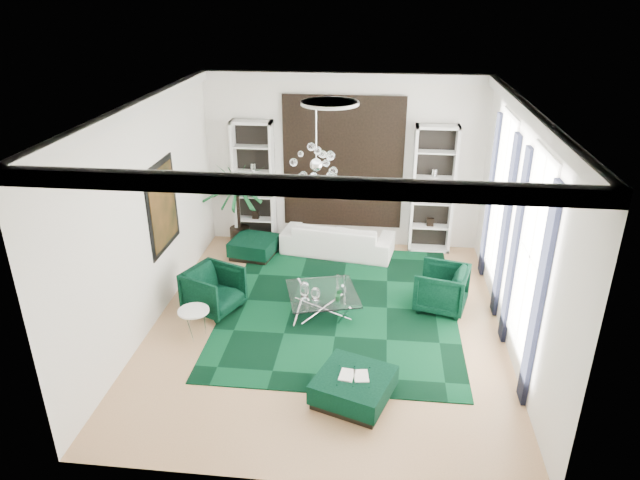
# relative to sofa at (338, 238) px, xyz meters

# --- Properties ---
(floor) EXTENTS (6.00, 7.00, 0.02)m
(floor) POSITION_rel_sofa_xyz_m (0.05, -2.90, -0.36)
(floor) COLOR tan
(floor) RESTS_ON ground
(ceiling) EXTENTS (6.00, 7.00, 0.02)m
(ceiling) POSITION_rel_sofa_xyz_m (0.05, -2.90, 3.46)
(ceiling) COLOR white
(ceiling) RESTS_ON ground
(wall_back) EXTENTS (6.00, 0.02, 3.80)m
(wall_back) POSITION_rel_sofa_xyz_m (0.05, 0.61, 1.55)
(wall_back) COLOR white
(wall_back) RESTS_ON ground
(wall_front) EXTENTS (6.00, 0.02, 3.80)m
(wall_front) POSITION_rel_sofa_xyz_m (0.05, -6.41, 1.55)
(wall_front) COLOR white
(wall_front) RESTS_ON ground
(wall_left) EXTENTS (0.02, 7.00, 3.80)m
(wall_left) POSITION_rel_sofa_xyz_m (-2.96, -2.90, 1.55)
(wall_left) COLOR white
(wall_left) RESTS_ON ground
(wall_right) EXTENTS (0.02, 7.00, 3.80)m
(wall_right) POSITION_rel_sofa_xyz_m (3.06, -2.90, 1.55)
(wall_right) COLOR white
(wall_right) RESTS_ON ground
(crown_molding) EXTENTS (6.00, 7.00, 0.18)m
(crown_molding) POSITION_rel_sofa_xyz_m (0.05, -2.90, 3.35)
(crown_molding) COLOR white
(crown_molding) RESTS_ON ceiling
(ceiling_medallion) EXTENTS (0.90, 0.90, 0.05)m
(ceiling_medallion) POSITION_rel_sofa_xyz_m (0.05, -2.60, 3.42)
(ceiling_medallion) COLOR white
(ceiling_medallion) RESTS_ON ceiling
(tapestry) EXTENTS (2.50, 0.06, 2.80)m
(tapestry) POSITION_rel_sofa_xyz_m (0.05, 0.56, 1.55)
(tapestry) COLOR black
(tapestry) RESTS_ON wall_back
(shelving_left) EXTENTS (0.90, 0.38, 2.80)m
(shelving_left) POSITION_rel_sofa_xyz_m (-1.90, 0.41, 1.05)
(shelving_left) COLOR white
(shelving_left) RESTS_ON floor
(shelving_right) EXTENTS (0.90, 0.38, 2.80)m
(shelving_right) POSITION_rel_sofa_xyz_m (2.00, 0.41, 1.05)
(shelving_right) COLOR white
(shelving_right) RESTS_ON floor
(painting) EXTENTS (0.04, 1.30, 1.60)m
(painting) POSITION_rel_sofa_xyz_m (-2.92, -2.30, 1.50)
(painting) COLOR black
(painting) RESTS_ON wall_left
(window_near) EXTENTS (0.03, 1.10, 2.90)m
(window_near) POSITION_rel_sofa_xyz_m (3.04, -3.80, 1.55)
(window_near) COLOR white
(window_near) RESTS_ON wall_right
(curtain_near_a) EXTENTS (0.07, 0.30, 3.25)m
(curtain_near_a) POSITION_rel_sofa_xyz_m (3.00, -4.58, 1.30)
(curtain_near_a) COLOR black
(curtain_near_a) RESTS_ON floor
(curtain_near_b) EXTENTS (0.07, 0.30, 3.25)m
(curtain_near_b) POSITION_rel_sofa_xyz_m (3.00, -3.02, 1.30)
(curtain_near_b) COLOR black
(curtain_near_b) RESTS_ON floor
(window_far) EXTENTS (0.03, 1.10, 2.90)m
(window_far) POSITION_rel_sofa_xyz_m (3.04, -1.40, 1.55)
(window_far) COLOR white
(window_far) RESTS_ON wall_right
(curtain_far_a) EXTENTS (0.07, 0.30, 3.25)m
(curtain_far_a) POSITION_rel_sofa_xyz_m (3.00, -2.18, 1.30)
(curtain_far_a) COLOR black
(curtain_far_a) RESTS_ON floor
(curtain_far_b) EXTENTS (0.07, 0.30, 3.25)m
(curtain_far_b) POSITION_rel_sofa_xyz_m (3.00, -0.62, 1.30)
(curtain_far_b) COLOR black
(curtain_far_b) RESTS_ON floor
(rug) EXTENTS (4.20, 5.00, 0.02)m
(rug) POSITION_rel_sofa_xyz_m (0.23, -2.27, -0.34)
(rug) COLOR black
(rug) RESTS_ON floor
(sofa) EXTENTS (2.51, 1.30, 0.70)m
(sofa) POSITION_rel_sofa_xyz_m (0.00, 0.00, 0.00)
(sofa) COLOR white
(sofa) RESTS_ON floor
(armchair_left) EXTENTS (1.16, 1.15, 0.81)m
(armchair_left) POSITION_rel_sofa_xyz_m (-2.02, -2.64, 0.06)
(armchair_left) COLOR black
(armchair_left) RESTS_ON floor
(armchair_right) EXTENTS (1.09, 1.07, 0.81)m
(armchair_right) POSITION_rel_sofa_xyz_m (2.06, -2.12, 0.06)
(armchair_right) COLOR black
(armchair_right) RESTS_ON floor
(coffee_table) EXTENTS (1.47, 1.47, 0.41)m
(coffee_table) POSITION_rel_sofa_xyz_m (-0.06, -2.54, -0.14)
(coffee_table) COLOR white
(coffee_table) RESTS_ON floor
(ottoman_side) EXTENTS (1.05, 1.05, 0.40)m
(ottoman_side) POSITION_rel_sofa_xyz_m (-1.79, -0.33, -0.15)
(ottoman_side) COLOR black
(ottoman_side) RESTS_ON floor
(ottoman_front) EXTENTS (1.28, 1.28, 0.40)m
(ottoman_front) POSITION_rel_sofa_xyz_m (0.63, -4.82, -0.15)
(ottoman_front) COLOR black
(ottoman_front) RESTS_ON floor
(book) EXTENTS (0.42, 0.28, 0.03)m
(book) POSITION_rel_sofa_xyz_m (0.63, -4.82, 0.07)
(book) COLOR white
(book) RESTS_ON ottoman_front
(side_table) EXTENTS (0.65, 0.65, 0.50)m
(side_table) POSITION_rel_sofa_xyz_m (-2.11, -3.53, -0.10)
(side_table) COLOR white
(side_table) RESTS_ON floor
(palm) EXTENTS (1.77, 1.77, 2.40)m
(palm) POSITION_rel_sofa_xyz_m (-2.25, 0.25, 0.85)
(palm) COLOR #135226
(palm) RESTS_ON floor
(chandelier) EXTENTS (1.06, 1.06, 0.72)m
(chandelier) POSITION_rel_sofa_xyz_m (-0.14, -2.81, 2.50)
(chandelier) COLOR white
(chandelier) RESTS_ON ceiling
(table_plant) EXTENTS (0.16, 0.14, 0.24)m
(table_plant) POSITION_rel_sofa_xyz_m (0.24, -2.79, 0.18)
(table_plant) COLOR #135226
(table_plant) RESTS_ON coffee_table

